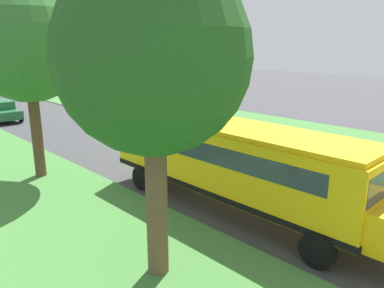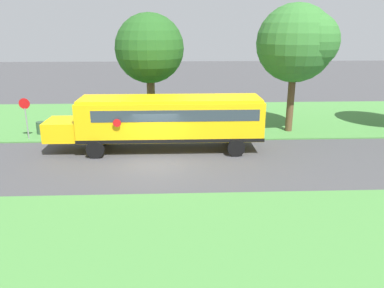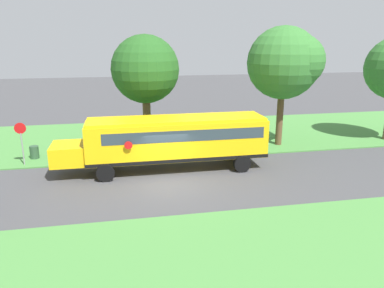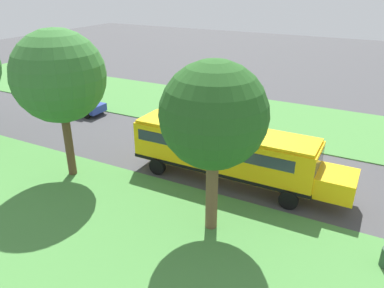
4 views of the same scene
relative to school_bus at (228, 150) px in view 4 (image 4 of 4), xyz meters
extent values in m
plane|color=#424244|center=(2.23, -0.53, -1.92)|extent=(120.00, 120.00, 0.00)
cube|color=#47843D|center=(-7.77, -0.53, -1.88)|extent=(12.00, 80.00, 0.08)
cube|color=#47843D|center=(11.23, -0.53, -1.89)|extent=(10.00, 80.00, 0.07)
cube|color=yellow|center=(0.00, 0.29, -0.02)|extent=(2.50, 10.50, 2.20)
cube|color=yellow|center=(0.00, -5.91, -0.57)|extent=(2.20, 1.90, 1.10)
cube|color=yellow|center=(0.00, 0.29, 1.16)|extent=(2.35, 10.29, 0.16)
cube|color=black|center=(0.00, 0.29, -1.00)|extent=(2.54, 10.54, 0.20)
cube|color=#2D3842|center=(0.00, 0.59, 0.44)|extent=(2.53, 9.24, 0.64)
cube|color=#2D3842|center=(0.00, -4.91, 0.44)|extent=(2.25, 0.12, 0.80)
cylinder|color=red|center=(1.43, -2.60, 0.13)|extent=(0.03, 0.44, 0.44)
cylinder|color=black|center=(1.25, -3.91, -1.42)|extent=(0.30, 1.00, 1.00)
cylinder|color=black|center=(-1.25, -3.91, -1.42)|extent=(0.30, 1.00, 1.00)
cylinder|color=black|center=(1.25, 3.96, -1.42)|extent=(0.30, 1.00, 1.00)
cylinder|color=black|center=(-1.25, 3.96, -1.42)|extent=(0.30, 1.00, 1.00)
cube|color=#283D93|center=(5.03, 15.90, -1.28)|extent=(1.80, 4.40, 0.64)
cube|color=#283D93|center=(5.03, 15.75, -0.66)|extent=(1.60, 2.20, 0.60)
cube|color=#2D3842|center=(5.03, 15.75, -0.64)|extent=(1.62, 2.02, 0.45)
cylinder|color=black|center=(4.13, 17.40, -1.60)|extent=(0.22, 0.64, 0.64)
cylinder|color=black|center=(5.93, 17.40, -1.60)|extent=(0.22, 0.64, 0.64)
cylinder|color=black|center=(4.13, 14.40, -1.60)|extent=(0.22, 0.64, 0.64)
cylinder|color=black|center=(5.93, 14.40, -1.60)|extent=(0.22, 0.64, 0.64)
cylinder|color=brown|center=(-4.53, -1.12, 0.03)|extent=(0.55, 0.55, 3.91)
sphere|color=#23561E|center=(-4.53, -1.12, 3.71)|extent=(4.59, 4.59, 4.59)
sphere|color=#23561E|center=(-5.04, -1.02, 3.82)|extent=(2.83, 2.83, 2.83)
cylinder|color=brown|center=(-3.68, 8.41, 0.12)|extent=(0.47, 0.47, 4.09)
sphere|color=#33702D|center=(-3.68, 8.41, 4.06)|extent=(5.05, 5.05, 5.05)
sphere|color=#33702D|center=(-3.06, 9.19, 4.22)|extent=(3.62, 3.62, 3.62)
camera|label=1|loc=(-9.97, -8.02, 4.00)|focal=35.00mm
camera|label=2|loc=(21.17, 0.64, 5.15)|focal=35.00mm
camera|label=3|loc=(21.17, -2.97, 5.72)|focal=35.00mm
camera|label=4|loc=(-17.81, -7.12, 8.87)|focal=35.00mm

